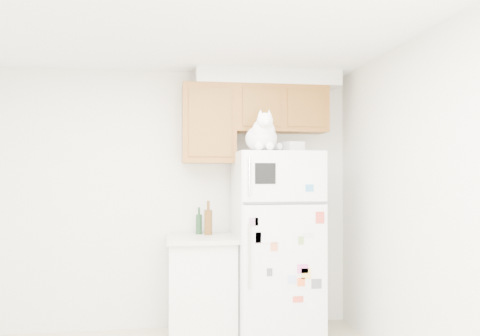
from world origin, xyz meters
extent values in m
cube|color=silver|center=(0.00, 2.00, 1.25)|extent=(3.80, 0.04, 2.50)
cube|color=silver|center=(0.00, -2.00, 1.25)|extent=(3.80, 0.04, 2.50)
cube|color=silver|center=(1.90, 0.00, 1.25)|extent=(0.04, 4.00, 2.50)
cube|color=white|center=(0.00, 0.00, 2.50)|extent=(3.80, 4.00, 0.04)
cube|color=brown|center=(1.20, 1.82, 2.12)|extent=(0.90, 0.33, 0.45)
cube|color=brown|center=(0.50, 1.82, 1.98)|extent=(0.50, 0.33, 0.75)
cube|color=silver|center=(1.07, 1.83, 2.42)|extent=(1.40, 0.37, 0.15)
cube|color=white|center=(1.11, 1.62, 0.85)|extent=(0.76, 0.72, 1.70)
cube|color=white|center=(1.11, 1.25, 1.48)|extent=(0.74, 0.03, 0.44)
cube|color=white|center=(1.11, 1.25, 0.64)|extent=(0.74, 0.03, 1.19)
cube|color=#59595B|center=(1.11, 1.25, 1.25)|extent=(0.74, 0.03, 0.02)
cylinder|color=silver|center=(0.79, 1.22, 1.47)|extent=(0.02, 0.02, 0.32)
cylinder|color=silver|center=(0.79, 1.22, 0.80)|extent=(0.02, 0.02, 0.55)
cube|color=black|center=(0.93, 1.23, 1.50)|extent=(0.18, 0.00, 0.18)
cube|color=white|center=(0.95, 1.23, 1.05)|extent=(0.22, 0.00, 0.28)
cube|color=white|center=(1.34, 1.23, 0.36)|extent=(0.07, 0.00, 0.05)
cube|color=#D66F42|center=(1.01, 1.23, 0.88)|extent=(0.06, 0.00, 0.08)
cube|color=orange|center=(1.25, 1.23, 0.57)|extent=(0.07, 0.00, 0.07)
cube|color=#78954A|center=(1.25, 1.23, 0.93)|extent=(0.05, 0.00, 0.07)
cube|color=#CE52A5|center=(1.26, 1.23, 0.68)|extent=(0.10, 0.00, 0.08)
cube|color=#D04634|center=(1.22, 1.23, 0.42)|extent=(0.09, 0.00, 0.05)
cube|color=#525156|center=(1.38, 1.23, 0.55)|extent=(0.09, 0.00, 0.08)
cube|color=#C43E31|center=(1.41, 1.23, 1.12)|extent=(0.08, 0.00, 0.10)
cube|color=#EBBD53|center=(1.29, 1.23, 0.64)|extent=(0.09, 0.00, 0.09)
cube|color=silver|center=(1.32, 1.23, 0.97)|extent=(0.10, 0.00, 0.05)
cube|color=#9DB4DE|center=(1.16, 1.23, 0.59)|extent=(0.08, 0.00, 0.07)
cube|color=#48494D|center=(0.97, 1.23, 0.66)|extent=(0.05, 0.00, 0.07)
cube|color=#BC4B9C|center=(0.87, 1.23, 0.96)|extent=(0.05, 0.00, 0.09)
cube|color=#A8789A|center=(0.83, 1.23, 1.09)|extent=(0.08, 0.00, 0.07)
cube|color=teal|center=(1.32, 1.23, 1.37)|extent=(0.07, 0.00, 0.06)
cube|color=white|center=(0.42, 1.68, 0.44)|extent=(0.60, 0.60, 0.88)
cube|color=beige|center=(0.42, 1.66, 0.90)|extent=(0.64, 0.64, 0.04)
ellipsoid|color=white|center=(0.94, 1.44, 1.81)|extent=(0.28, 0.38, 0.24)
ellipsoid|color=white|center=(0.94, 1.33, 1.87)|extent=(0.20, 0.16, 0.23)
sphere|color=white|center=(0.94, 1.27, 1.95)|extent=(0.14, 0.14, 0.14)
cone|color=white|center=(0.90, 1.27, 2.02)|extent=(0.05, 0.05, 0.05)
cone|color=white|center=(0.97, 1.27, 2.02)|extent=(0.05, 0.05, 0.05)
cone|color=#D88C8C|center=(0.90, 1.26, 2.02)|extent=(0.03, 0.03, 0.03)
cone|color=#D88C8C|center=(0.97, 1.26, 2.02)|extent=(0.03, 0.03, 0.03)
sphere|color=white|center=(0.94, 1.21, 1.93)|extent=(0.06, 0.06, 0.06)
sphere|color=white|center=(0.89, 1.29, 1.74)|extent=(0.08, 0.08, 0.08)
sphere|color=white|center=(0.99, 1.29, 1.74)|extent=(0.08, 0.08, 0.08)
cylinder|color=white|center=(1.06, 1.57, 1.74)|extent=(0.17, 0.24, 0.08)
cube|color=white|center=(1.28, 1.64, 1.75)|extent=(0.21, 0.17, 0.10)
cube|color=white|center=(1.27, 1.59, 1.74)|extent=(0.18, 0.16, 0.09)
camera|label=1|loc=(0.08, -3.01, 1.50)|focal=38.00mm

